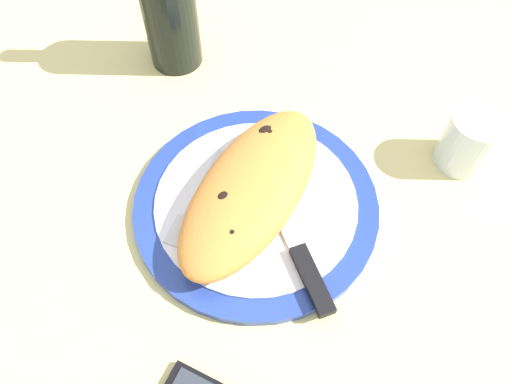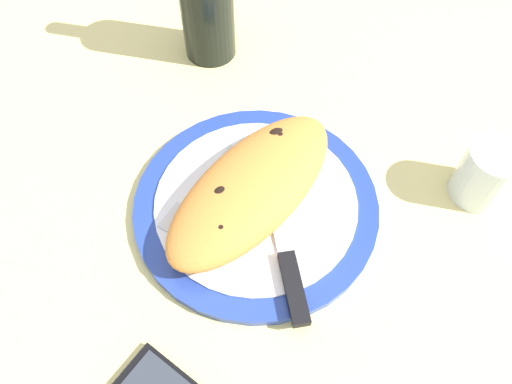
% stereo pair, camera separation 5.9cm
% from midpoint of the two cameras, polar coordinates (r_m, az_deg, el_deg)
% --- Properties ---
extents(ground_plane, '(1.50, 1.50, 0.03)m').
position_cam_midpoint_polar(ground_plane, '(0.63, -2.66, -2.69)').
color(ground_plane, '#E5D684').
extents(plate, '(0.31, 0.31, 0.02)m').
position_cam_midpoint_polar(plate, '(0.61, -2.74, -1.64)').
color(plate, '#233D99').
rests_on(plate, ground_plane).
extents(calzone, '(0.29, 0.18, 0.05)m').
position_cam_midpoint_polar(calzone, '(0.58, -3.45, 0.04)').
color(calzone, orange).
rests_on(calzone, plate).
extents(fork, '(0.15, 0.03, 0.00)m').
position_cam_midpoint_polar(fork, '(0.61, -10.21, -1.71)').
color(fork, silver).
rests_on(fork, plate).
extents(knife, '(0.19, 0.14, 0.01)m').
position_cam_midpoint_polar(knife, '(0.56, 2.27, -7.72)').
color(knife, silver).
rests_on(knife, plate).
extents(water_glass, '(0.07, 0.07, 0.08)m').
position_cam_midpoint_polar(water_glass, '(0.68, 21.48, 5.19)').
color(water_glass, silver).
rests_on(water_glass, ground_plane).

